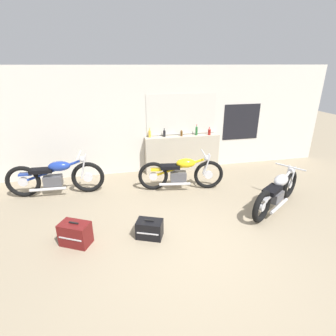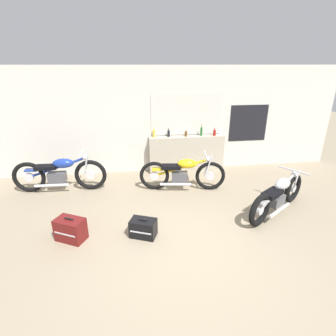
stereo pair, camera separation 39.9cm
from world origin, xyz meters
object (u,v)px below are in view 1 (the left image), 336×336
(motorcycle_yellow, at_px, (181,173))
(hard_case_black, at_px, (150,229))
(hard_case_darkred, at_px, (75,234))
(bottle_right_center, at_px, (196,130))
(bottle_center, at_px, (181,133))
(bottle_leftmost, at_px, (150,133))
(bottle_rightmost, at_px, (209,132))
(motorcycle_silver, at_px, (277,192))
(bottle_left_center, at_px, (164,133))
(motorcycle_blue, at_px, (56,177))

(motorcycle_yellow, bearing_deg, hard_case_black, -120.88)
(hard_case_darkred, bearing_deg, hard_case_black, -3.75)
(bottle_right_center, bearing_deg, bottle_center, -178.66)
(bottle_leftmost, height_order, motorcycle_yellow, bottle_leftmost)
(bottle_rightmost, bearing_deg, bottle_right_center, 172.28)
(motorcycle_yellow, xyz_separation_m, motorcycle_silver, (1.68, -1.31, -0.04))
(hard_case_black, relative_size, hard_case_darkred, 0.90)
(bottle_center, xyz_separation_m, bottle_rightmost, (0.78, -0.04, 0.01))
(bottle_center, bearing_deg, motorcycle_silver, -61.12)
(motorcycle_silver, distance_m, hard_case_black, 2.75)
(bottle_left_center, xyz_separation_m, bottle_rightmost, (1.25, -0.07, -0.01))
(bottle_leftmost, distance_m, bottle_rightmost, 1.65)
(bottle_right_center, height_order, bottle_rightmost, bottle_right_center)
(bottle_rightmost, bearing_deg, motorcycle_yellow, -134.20)
(bottle_leftmost, xyz_separation_m, bottle_center, (0.86, -0.05, -0.02))
(bottle_rightmost, relative_size, motorcycle_yellow, 0.10)
(hard_case_black, bearing_deg, bottle_left_center, 73.34)
(motorcycle_blue, height_order, hard_case_black, motorcycle_blue)
(bottle_right_center, height_order, motorcycle_blue, bottle_right_center)
(bottle_leftmost, bearing_deg, motorcycle_silver, -48.61)
(motorcycle_silver, height_order, hard_case_darkred, motorcycle_silver)
(bottle_right_center, distance_m, hard_case_black, 3.52)
(bottle_left_center, distance_m, bottle_center, 0.47)
(bottle_right_center, bearing_deg, bottle_leftmost, 178.28)
(bottle_leftmost, bearing_deg, bottle_center, -3.24)
(bottle_right_center, xyz_separation_m, bottle_rightmost, (0.36, -0.05, -0.04))
(bottle_leftmost, relative_size, bottle_rightmost, 1.15)
(motorcycle_yellow, bearing_deg, motorcycle_blue, 173.03)
(bottle_rightmost, bearing_deg, hard_case_black, -126.75)
(bottle_leftmost, bearing_deg, motorcycle_yellow, -65.80)
(bottle_leftmost, xyz_separation_m, bottle_left_center, (0.39, -0.02, -0.01))
(bottle_center, distance_m, hard_case_darkred, 3.90)
(motorcycle_blue, relative_size, hard_case_black, 4.18)
(motorcycle_yellow, bearing_deg, bottle_rightmost, 45.80)
(motorcycle_silver, xyz_separation_m, hard_case_darkred, (-3.94, -0.32, -0.19))
(bottle_leftmost, xyz_separation_m, bottle_rightmost, (1.65, -0.09, -0.01))
(bottle_left_center, xyz_separation_m, bottle_center, (0.47, -0.03, -0.02))
(motorcycle_yellow, bearing_deg, bottle_leftmost, 114.20)
(bottle_left_center, distance_m, hard_case_black, 3.18)
(bottle_leftmost, xyz_separation_m, hard_case_black, (-0.48, -2.93, -0.94))
(bottle_rightmost, relative_size, hard_case_darkred, 0.37)
(bottle_right_center, relative_size, hard_case_darkred, 0.51)
(hard_case_darkred, bearing_deg, bottle_leftmost, 59.03)
(motorcycle_silver, relative_size, motorcycle_blue, 0.80)
(motorcycle_yellow, relative_size, hard_case_black, 3.93)
(bottle_left_center, distance_m, bottle_rightmost, 1.25)
(bottle_leftmost, height_order, motorcycle_blue, bottle_leftmost)
(bottle_left_center, distance_m, motorcycle_blue, 2.90)
(bottle_center, distance_m, motorcycle_silver, 2.92)
(hard_case_black, height_order, hard_case_darkred, hard_case_darkred)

